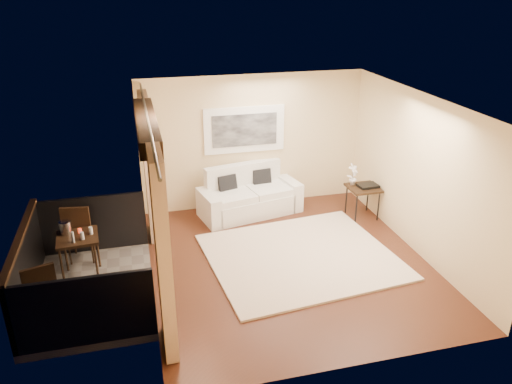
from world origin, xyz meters
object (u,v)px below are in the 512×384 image
object	(u,v)px
side_table	(363,190)
balcony_chair_far	(79,229)
orchid	(353,174)
balcony_chair_near	(43,297)
sofa	(248,197)
bistro_table	(78,241)
ice_bucket	(65,228)

from	to	relation	value
side_table	balcony_chair_far	xyz separation A→B (m)	(-5.26, -0.44, 0.03)
orchid	balcony_chair_far	xyz separation A→B (m)	(-5.09, -0.59, -0.25)
orchid	balcony_chair_near	size ratio (longest dim) A/B	0.45
balcony_chair_far	sofa	bearing A→B (deg)	-151.64
orchid	sofa	bearing A→B (deg)	162.63
side_table	bistro_table	distance (m)	5.32
bistro_table	ice_bucket	distance (m)	0.29
side_table	balcony_chair_near	xyz separation A→B (m)	(-5.59, -2.23, -0.02)
bistro_table	balcony_chair_far	size ratio (longest dim) A/B	0.69
balcony_chair_far	ice_bucket	world-z (taller)	balcony_chair_far
balcony_chair_near	orchid	bearing A→B (deg)	5.22
side_table	ice_bucket	xyz separation A→B (m)	(-5.41, -0.77, 0.24)
sofa	orchid	distance (m)	2.11
orchid	balcony_chair_far	world-z (taller)	orchid
ice_bucket	bistro_table	bearing A→B (deg)	-41.09
balcony_chair_near	sofa	bearing A→B (deg)	22.31
sofa	balcony_chair_far	size ratio (longest dim) A/B	2.04
bistro_table	ice_bucket	xyz separation A→B (m)	(-0.17, 0.15, 0.18)
sofa	side_table	distance (m)	2.27
orchid	ice_bucket	world-z (taller)	orchid
side_table	balcony_chair_near	bearing A→B (deg)	-158.25
balcony_chair_far	ice_bucket	size ratio (longest dim) A/B	5.21
bistro_table	balcony_chair_far	distance (m)	0.49
sofa	side_table	size ratio (longest dim) A/B	3.34
sofa	balcony_chair_near	xyz separation A→B (m)	(-3.46, -2.99, 0.22)
ice_bucket	balcony_chair_far	bearing A→B (deg)	66.81
side_table	bistro_table	xyz separation A→B (m)	(-5.24, -0.92, 0.06)
balcony_chair_near	balcony_chair_far	bearing A→B (deg)	61.23
orchid	ice_bucket	xyz separation A→B (m)	(-5.24, -0.92, -0.03)
balcony_chair_far	balcony_chair_near	world-z (taller)	balcony_chair_far
balcony_chair_near	bistro_table	bearing A→B (deg)	56.54
bistro_table	ice_bucket	bearing A→B (deg)	138.91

